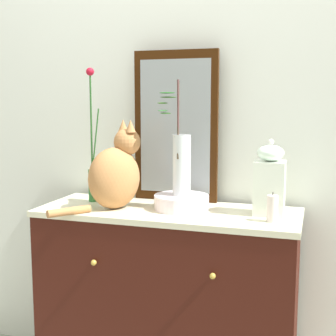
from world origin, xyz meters
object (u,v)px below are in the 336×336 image
object	(u,v)px
cat_sitting	(116,173)
bowl_porcelain	(181,202)
jar_lidded_porcelain	(270,181)
vase_slim_green	(92,161)
candle_pillar	(272,209)
vase_glass_clear	(181,161)
sideboard	(168,305)
mirror_leaning	(176,127)

from	to	relation	value
cat_sitting	bowl_porcelain	world-z (taller)	cat_sitting
cat_sitting	bowl_porcelain	distance (m)	0.31
cat_sitting	jar_lidded_porcelain	distance (m)	0.65
vase_slim_green	candle_pillar	bearing A→B (deg)	-9.23
vase_glass_clear	candle_pillar	distance (m)	0.44
sideboard	vase_slim_green	distance (m)	0.73
sideboard	vase_slim_green	bearing A→B (deg)	172.04
vase_slim_green	cat_sitting	bearing A→B (deg)	-32.23
cat_sitting	vase_slim_green	bearing A→B (deg)	147.77
cat_sitting	bowl_porcelain	bearing A→B (deg)	14.44
sideboard	candle_pillar	bearing A→B (deg)	-10.32
candle_pillar	cat_sitting	bearing A→B (deg)	177.15
cat_sitting	candle_pillar	distance (m)	0.68
vase_slim_green	bowl_porcelain	xyz separation A→B (m)	(0.44, -0.03, -0.16)
cat_sitting	jar_lidded_porcelain	world-z (taller)	cat_sitting
vase_glass_clear	jar_lidded_porcelain	xyz separation A→B (m)	(0.37, 0.01, -0.07)
jar_lidded_porcelain	candle_pillar	bearing A→B (deg)	-78.40
bowl_porcelain	jar_lidded_porcelain	size ratio (longest dim) A/B	0.76
sideboard	jar_lidded_porcelain	bearing A→B (deg)	4.80
sideboard	vase_glass_clear	xyz separation A→B (m)	(0.05, 0.02, 0.64)
mirror_leaning	vase_glass_clear	size ratio (longest dim) A/B	1.41
bowl_porcelain	jar_lidded_porcelain	bearing A→B (deg)	1.98
sideboard	vase_glass_clear	bearing A→B (deg)	23.10
mirror_leaning	bowl_porcelain	world-z (taller)	mirror_leaning
cat_sitting	vase_glass_clear	distance (m)	0.29
bowl_porcelain	jar_lidded_porcelain	world-z (taller)	jar_lidded_porcelain
sideboard	bowl_porcelain	bearing A→B (deg)	22.98
mirror_leaning	vase_slim_green	xyz separation A→B (m)	(-0.36, -0.14, -0.16)
bowl_porcelain	vase_glass_clear	size ratio (longest dim) A/B	0.48
vase_glass_clear	mirror_leaning	bearing A→B (deg)	113.55
cat_sitting	mirror_leaning	bearing A→B (deg)	50.82
jar_lidded_porcelain	cat_sitting	bearing A→B (deg)	-172.60
vase_glass_clear	jar_lidded_porcelain	world-z (taller)	vase_glass_clear
sideboard	vase_slim_green	world-z (taller)	vase_slim_green
mirror_leaning	candle_pillar	xyz separation A→B (m)	(0.47, -0.28, -0.29)
sideboard	jar_lidded_porcelain	size ratio (longest dim) A/B	3.60
cat_sitting	sideboard	bearing A→B (deg)	12.25
mirror_leaning	cat_sitting	xyz separation A→B (m)	(-0.20, -0.24, -0.19)
vase_slim_green	bowl_porcelain	bearing A→B (deg)	-4.03
cat_sitting	bowl_porcelain	xyz separation A→B (m)	(0.28, 0.07, -0.12)
vase_glass_clear	bowl_porcelain	bearing A→B (deg)	21.08
sideboard	candle_pillar	distance (m)	0.66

